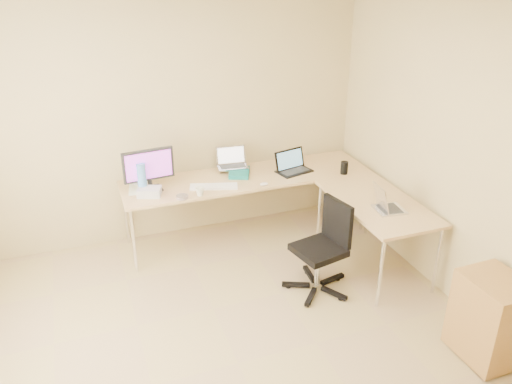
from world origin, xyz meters
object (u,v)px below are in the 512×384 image
object	(u,v)px
water_bottle	(142,178)
mug	(200,192)
keyboard	(214,187)
desk_main	(248,207)
office_chair	(319,243)
desk_return	(374,234)
laptop_black	(294,162)
laptop_return	(391,200)
desk_fan	(137,172)
monitor	(149,170)
laptop_center	(232,158)
cabinet	(490,318)

from	to	relation	value
water_bottle	mug	bearing A→B (deg)	-26.10
keyboard	desk_main	bearing A→B (deg)	37.60
office_chair	desk_return	bearing A→B (deg)	1.58
laptop_black	water_bottle	xyz separation A→B (m)	(-1.62, 0.02, 0.04)
water_bottle	laptop_return	distance (m)	2.38
desk_return	water_bottle	world-z (taller)	water_bottle
desk_fan	office_chair	world-z (taller)	desk_fan
monitor	water_bottle	distance (m)	0.11
monitor	desk_return	bearing A→B (deg)	-33.01
office_chair	laptop_center	bearing A→B (deg)	93.49
desk_fan	cabinet	distance (m)	3.49
desk_return	laptop_center	world-z (taller)	laptop_center
laptop_center	desk_fan	size ratio (longest dim) A/B	1.25
monitor	keyboard	distance (m)	0.67
laptop_center	laptop_black	world-z (taller)	laptop_center
desk_return	desk_main	bearing A→B (deg)	134.27
desk_main	laptop_black	xyz separation A→B (m)	(0.52, -0.06, 0.48)
laptop_black	mug	bearing A→B (deg)	177.85
desk_main	desk_return	bearing A→B (deg)	-45.73
mug	cabinet	xyz separation A→B (m)	(1.72, -2.12, -0.41)
laptop_center	office_chair	bearing A→B (deg)	-68.48
laptop_black	laptop_return	xyz separation A→B (m)	(0.46, -1.14, -0.01)
monitor	laptop_black	world-z (taller)	monitor
water_bottle	laptop_center	bearing A→B (deg)	13.10
desk_main	desk_fan	xyz separation A→B (m)	(-1.13, 0.20, 0.50)
keyboard	laptop_return	xyz separation A→B (m)	(1.39, -1.04, 0.09)
office_chair	cabinet	xyz separation A→B (m)	(0.84, -1.25, -0.14)
laptop_center	laptop_black	size ratio (longest dim) A/B	0.89
cabinet	laptop_return	bearing A→B (deg)	95.74
laptop_center	laptop_return	size ratio (longest dim) A/B	1.04
office_chair	cabinet	distance (m)	1.51
mug	keyboard	bearing A→B (deg)	37.73
desk_main	mug	bearing A→B (deg)	-153.36
keyboard	laptop_return	world-z (taller)	laptop_return
desk_main	office_chair	xyz separation A→B (m)	(0.28, -1.17, 0.14)
desk_return	desk_fan	xyz separation A→B (m)	(-2.10, 1.20, 0.50)
water_bottle	laptop_return	size ratio (longest dim) A/B	1.01
desk_return	monitor	xyz separation A→B (m)	(-2.00, 1.00, 0.58)
laptop_center	cabinet	world-z (taller)	laptop_center
monitor	cabinet	distance (m)	3.29
laptop_return	cabinet	xyz separation A→B (m)	(0.15, -1.21, -0.47)
mug	laptop_return	world-z (taller)	laptop_return
mug	desk_return	bearing A→B (deg)	-24.13
keyboard	mug	xyz separation A→B (m)	(-0.18, -0.14, 0.03)
keyboard	laptop_center	bearing A→B (deg)	64.71
desk_main	keyboard	xyz separation A→B (m)	(-0.42, -0.16, 0.38)
desk_return	laptop_center	bearing A→B (deg)	132.24
laptop_black	cabinet	xyz separation A→B (m)	(0.61, -2.35, -0.49)
laptop_center	laptop_return	world-z (taller)	laptop_center
desk_fan	desk_return	bearing A→B (deg)	-21.26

